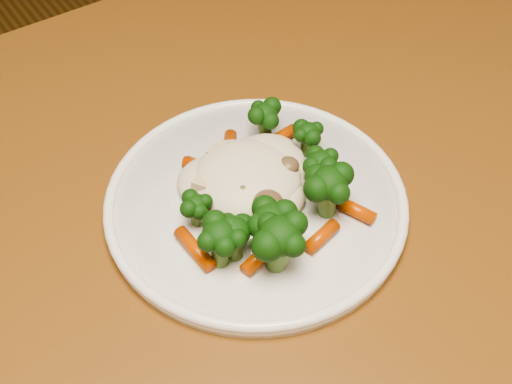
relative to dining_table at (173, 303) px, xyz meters
The scene contains 3 objects.
dining_table is the anchor object (origin of this frame).
plate 0.14m from the dining_table, 12.97° to the right, with size 0.27×0.27×0.01m, color white.
meal 0.17m from the dining_table, 20.50° to the right, with size 0.17×0.18×0.05m.
Camera 1 is at (-0.09, -0.65, 1.19)m, focal length 45.00 mm.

